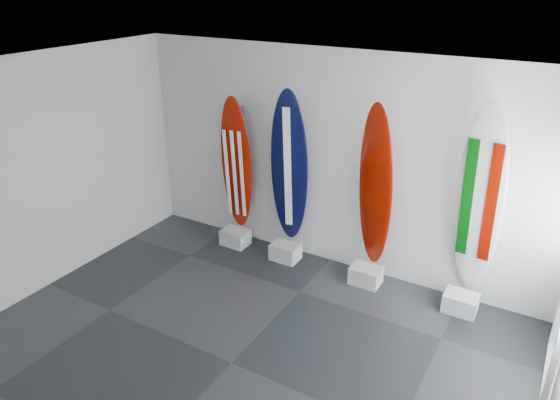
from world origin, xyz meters
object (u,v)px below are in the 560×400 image
Objects in this scene: surfboard_usa at (236,165)px; surfboard_swiss at (375,188)px; surfboard_italy at (479,201)px; surfboard_navy at (289,169)px.

surfboard_usa is 0.93× the size of surfboard_swiss.
surfboard_usa is 0.85× the size of surfboard_italy.
surfboard_navy is at bearing -172.75° from surfboard_italy.
surfboard_navy reaches higher than surfboard_usa.
surfboard_navy is at bearing -165.18° from surfboard_swiss.
surfboard_usa is 0.89m from surfboard_navy.
surfboard_swiss is at bearing -15.38° from surfboard_navy.
surfboard_italy reaches higher than surfboard_usa.
surfboard_italy is at bearing -15.38° from surfboard_navy.
surfboard_navy is 0.93× the size of surfboard_italy.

